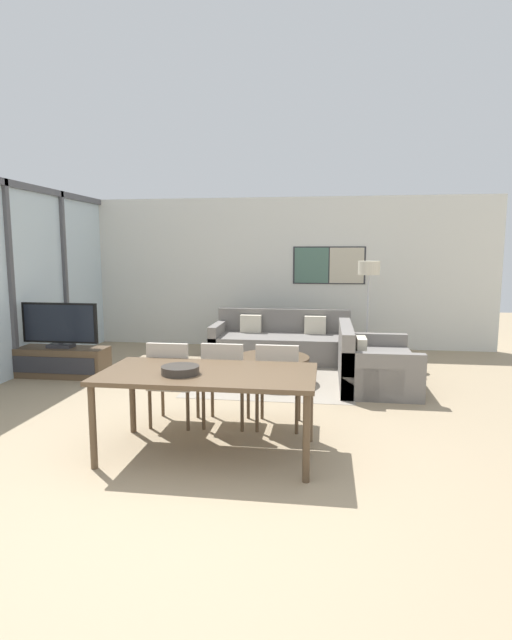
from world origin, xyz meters
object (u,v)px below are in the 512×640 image
Objects in this scene: television at (60,325)px; dining_chair_left at (172,378)px; fruit_bowl at (180,369)px; tv_console at (62,362)px; coffee_table at (272,363)px; sofa_main at (282,343)px; floor_lamp at (369,276)px; sofa_side at (370,366)px; dining_chair_right at (278,380)px; dining_table at (208,379)px; dining_chair_centre at (225,379)px.

dining_chair_left is at bearing -38.44° from television.
television is 3.47× the size of fruit_bowl.
tv_console is 1.29× the size of coffee_table.
fruit_bowl is at bearing -100.74° from coffee_table.
coffee_table is 2.77m from fruit_bowl.
sofa_main is 1.81m from floor_lamp.
sofa_side is at bearing 0.56° from coffee_table.
dining_chair_right is (-1.08, -1.84, 0.24)m from sofa_side.
fruit_bowl is (-1.85, -2.69, 0.53)m from sofa_side.
sofa_main is at bearing 27.97° from tv_console.
tv_console is at bearing -177.87° from coffee_table.
television reaches higher than coffee_table.
sofa_main is (3.07, 1.63, 0.05)m from tv_console.
television reaches higher than dining_table.
dining_table is at bearing -90.00° from dining_chair_centre.
dining_chair_centre reaches higher than sofa_main.
television is 1.27× the size of dining_chair_left.
coffee_table is at bearing 90.56° from sofa_side.
tv_console is at bearing 141.57° from dining_chair_left.
sofa_side is 2.14m from dining_chair_right.
dining_table is at bearing -50.62° from dining_chair_left.
tv_console is 0.71× the size of dining_table.
fruit_bowl is (-0.51, -4.19, 0.53)m from sofa_main.
fruit_bowl is 0.20× the size of floor_lamp.
dining_chair_right is at bearing -27.15° from tv_console.
dining_table is 5.77× the size of fruit_bowl.
floor_lamp is at bearing 19.19° from tv_console.
sofa_side is at bearing -48.28° from sofa_main.
dining_table is (-0.29, -4.07, 0.43)m from sofa_main.
sofa_side reaches higher than coffee_table.
tv_console is 2.86m from dining_chair_left.
sofa_side is 0.96× the size of floor_lamp.
dining_table is (2.78, -2.44, 0.48)m from tv_console.
dining_table is 1.15× the size of floor_lamp.
television is at bearing -160.82° from floor_lamp.
dining_chair_right is (0.55, 0.73, -0.18)m from dining_table.
fruit_bowl reaches higher than dining_table.
fruit_bowl is (0.33, -0.79, 0.29)m from dining_chair_left.
television is 3.11m from coffee_table.
fruit_bowl is (-0.22, -0.84, 0.29)m from dining_chair_centre.
fruit_bowl is at bearing 145.49° from sofa_side.
dining_chair_right reaches higher than coffee_table.
tv_console is 4.41m from sofa_side.
dining_chair_left is 0.55m from dining_chair_centre.
sofa_main is 1.52m from coffee_table.
dining_chair_centre is at bearing -31.71° from television.
sofa_side is at bearing -92.36° from floor_lamp.
dining_table is 0.89m from dining_chair_left.
dining_chair_left is at bearing -38.43° from tv_console.
television is 3.51m from sofa_main.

